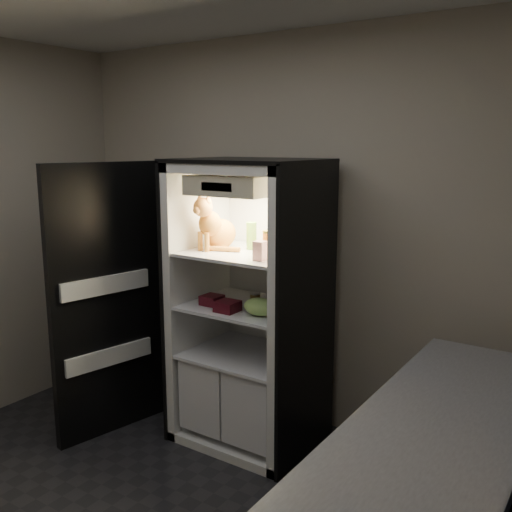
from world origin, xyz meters
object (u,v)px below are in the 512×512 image
(cream_carton, at_px, (260,251))
(soda_can_c, at_px, (271,306))
(berry_box_left, at_px, (212,300))
(refrigerator, at_px, (252,324))
(berry_box_right, at_px, (228,306))
(salsa_jar, at_px, (269,242))
(soda_can_b, at_px, (278,301))
(tabby_cat, at_px, (215,228))
(parmesan_shaker, at_px, (251,236))
(condiment_jar, at_px, (255,299))
(pepper_jar, at_px, (289,237))
(soda_can_a, at_px, (275,297))
(grape_bag, at_px, (260,307))
(mayo_tub, at_px, (269,240))

(cream_carton, relative_size, soda_can_c, 1.03)
(berry_box_left, bearing_deg, refrigerator, 44.49)
(soda_can_c, xyz_separation_m, berry_box_right, (-0.26, -0.10, -0.02))
(salsa_jar, distance_m, soda_can_b, 0.37)
(tabby_cat, relative_size, salsa_jar, 2.51)
(parmesan_shaker, height_order, berry_box_right, parmesan_shaker)
(cream_carton, relative_size, berry_box_left, 0.93)
(soda_can_c, height_order, condiment_jar, soda_can_c)
(pepper_jar, height_order, cream_carton, pepper_jar)
(refrigerator, height_order, tabby_cat, refrigerator)
(soda_can_a, distance_m, grape_bag, 0.21)
(condiment_jar, height_order, berry_box_right, condiment_jar)
(salsa_jar, xyz_separation_m, soda_can_c, (0.08, -0.10, -0.37))
(refrigerator, xyz_separation_m, cream_carton, (0.22, -0.24, 0.56))
(berry_box_left, bearing_deg, condiment_jar, 26.50)
(parmesan_shaker, bearing_deg, soda_can_c, -33.65)
(soda_can_c, relative_size, berry_box_right, 0.84)
(soda_can_b, height_order, grape_bag, soda_can_b)
(cream_carton, bearing_deg, berry_box_left, 172.70)
(soda_can_c, bearing_deg, berry_box_left, -175.64)
(berry_box_left, relative_size, berry_box_right, 0.93)
(parmesan_shaker, bearing_deg, refrigerator, -54.78)
(refrigerator, relative_size, berry_box_left, 15.26)
(cream_carton, xyz_separation_m, soda_can_b, (0.03, 0.16, -0.34))
(cream_carton, xyz_separation_m, soda_can_a, (-0.05, 0.24, -0.34))
(grape_bag, bearing_deg, condiment_jar, 132.29)
(berry_box_left, bearing_deg, pepper_jar, 28.60)
(parmesan_shaker, bearing_deg, berry_box_left, -128.08)
(tabby_cat, height_order, soda_can_a, tabby_cat)
(condiment_jar, height_order, berry_box_left, condiment_jar)
(refrigerator, height_order, mayo_tub, refrigerator)
(mayo_tub, bearing_deg, refrigerator, -135.14)
(salsa_jar, bearing_deg, cream_carton, -73.73)
(pepper_jar, bearing_deg, grape_bag, -100.68)
(grape_bag, bearing_deg, parmesan_shaker, 133.37)
(soda_can_c, bearing_deg, soda_can_b, 90.76)
(tabby_cat, bearing_deg, soda_can_a, 19.90)
(soda_can_a, bearing_deg, parmesan_shaker, 172.65)
(parmesan_shaker, xyz_separation_m, soda_can_c, (0.27, -0.18, -0.38))
(salsa_jar, bearing_deg, condiment_jar, -176.34)
(refrigerator, height_order, soda_can_a, refrigerator)
(mayo_tub, bearing_deg, soda_can_c, -54.55)
(refrigerator, bearing_deg, berry_box_left, -135.51)
(parmesan_shaker, height_order, soda_can_b, parmesan_shaker)
(pepper_jar, bearing_deg, soda_can_c, -90.26)
(parmesan_shaker, xyz_separation_m, berry_box_left, (-0.17, -0.21, -0.41))
(parmesan_shaker, bearing_deg, pepper_jar, 5.41)
(mayo_tub, bearing_deg, berry_box_left, -135.40)
(refrigerator, distance_m, cream_carton, 0.64)
(soda_can_b, distance_m, berry_box_left, 0.45)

